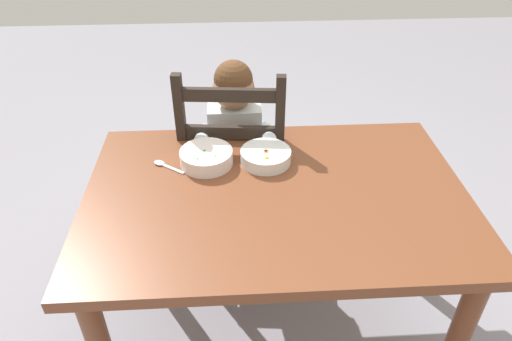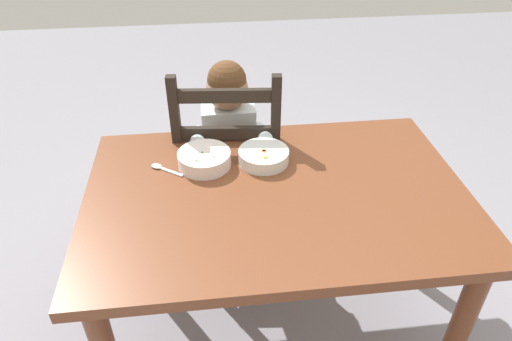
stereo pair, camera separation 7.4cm
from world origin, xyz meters
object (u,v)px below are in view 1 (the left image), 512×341
(dining_table, at_px, (275,214))
(bowl_of_carrots, at_px, (266,156))
(child_figure, at_px, (235,137))
(bowl_of_peas, at_px, (206,157))
(spoon, at_px, (164,165))
(dining_chair, at_px, (235,170))

(dining_table, relative_size, bowl_of_carrots, 6.97)
(child_figure, xyz_separation_m, bowl_of_carrots, (0.11, -0.29, 0.09))
(bowl_of_peas, bearing_deg, spoon, -178.46)
(bowl_of_carrots, bearing_deg, child_figure, 110.07)
(dining_table, height_order, spoon, spoon)
(dining_table, height_order, child_figure, child_figure)
(bowl_of_carrots, xyz_separation_m, spoon, (-0.37, -0.00, -0.02))
(dining_table, xyz_separation_m, bowl_of_carrots, (-0.02, 0.18, 0.13))
(dining_table, bearing_deg, bowl_of_peas, 143.26)
(bowl_of_carrots, bearing_deg, dining_table, -82.76)
(dining_chair, bearing_deg, bowl_of_carrots, -69.40)
(dining_chair, distance_m, spoon, 0.47)
(dining_chair, bearing_deg, dining_table, -74.18)
(bowl_of_peas, height_order, bowl_of_carrots, bowl_of_peas)
(child_figure, xyz_separation_m, spoon, (-0.26, -0.30, 0.07))
(dining_table, distance_m, child_figure, 0.49)
(dining_table, relative_size, spoon, 10.36)
(dining_chair, height_order, bowl_of_peas, dining_chair)
(bowl_of_peas, xyz_separation_m, spoon, (-0.15, -0.00, -0.02))
(child_figure, bearing_deg, bowl_of_peas, -110.07)
(dining_table, bearing_deg, dining_chair, 105.82)
(dining_chair, relative_size, child_figure, 1.01)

